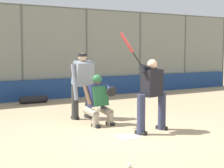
{
  "coord_description": "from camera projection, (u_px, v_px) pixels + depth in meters",
  "views": [
    {
      "loc": [
        4.5,
        6.44,
        1.87
      ],
      "look_at": [
        -0.22,
        -1.0,
        1.05
      ],
      "focal_mm": 60.0,
      "sensor_mm": 36.0,
      "label": 1
    }
  ],
  "objects": [
    {
      "name": "catcher_behind_plate",
      "position": [
        99.0,
        99.0,
        9.17
      ],
      "size": [
        0.67,
        0.78,
        1.25
      ],
      "rotation": [
        0.0,
        0.0,
        0.07
      ],
      "color": "gray",
      "rests_on": "ground_plane"
    },
    {
      "name": "equipment_bag_dugout_side",
      "position": [
        34.0,
        100.0,
        12.97
      ],
      "size": [
        1.07,
        0.26,
        0.26
      ],
      "color": "black",
      "rests_on": "ground_plane"
    },
    {
      "name": "spare_bat_near_backstop",
      "position": [
        149.0,
        94.0,
        15.46
      ],
      "size": [
        0.12,
        0.84,
        0.07
      ],
      "rotation": [
        0.0,
        0.0,
        1.49
      ],
      "color": "black",
      "rests_on": "ground_plane"
    },
    {
      "name": "baseball_loose",
      "position": [
        129.0,
        166.0,
        5.9
      ],
      "size": [
        0.07,
        0.07,
        0.07
      ],
      "primitive_type": "sphere",
      "color": "white",
      "rests_on": "ground_plane"
    },
    {
      "name": "batter_at_plate",
      "position": [
        151.0,
        93.0,
        8.4
      ],
      "size": [
        1.13,
        0.58,
        2.24
      ],
      "rotation": [
        0.0,
        0.0,
        0.21
      ],
      "color": "#2D334C",
      "rests_on": "ground_plane"
    },
    {
      "name": "home_plate_marker",
      "position": [
        128.0,
        137.0,
        7.99
      ],
      "size": [
        0.43,
        0.43,
        0.01
      ],
      "primitive_type": "cube",
      "color": "white",
      "rests_on": "ground_plane"
    },
    {
      "name": "umpire_home",
      "position": [
        82.0,
        84.0,
        10.02
      ],
      "size": [
        0.72,
        0.45,
        1.77
      ],
      "rotation": [
        0.0,
        0.0,
        0.03
      ],
      "color": "#333333",
      "rests_on": "ground_plane"
    },
    {
      "name": "padding_wall",
      "position": [
        24.0,
        91.0,
        13.5
      ],
      "size": [
        20.72,
        0.18,
        0.74
      ],
      "primitive_type": "cube",
      "color": "navy",
      "rests_on": "ground_plane"
    },
    {
      "name": "backstop_fence",
      "position": [
        22.0,
        50.0,
        13.45
      ],
      "size": [
        21.22,
        0.08,
        3.49
      ],
      "color": "#515651",
      "rests_on": "ground_plane"
    },
    {
      "name": "ground_plane",
      "position": [
        128.0,
        137.0,
        7.99
      ],
      "size": [
        160.0,
        160.0,
        0.0
      ],
      "primitive_type": "plane",
      "color": "tan"
    }
  ]
}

